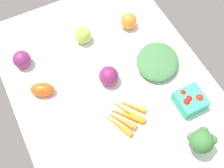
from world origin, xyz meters
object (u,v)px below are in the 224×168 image
object	(u,v)px
berry_basket	(190,100)
heirloom_tomato_orange	(129,21)
red_onion_center	(108,76)
carrot_bunch	(123,115)
roma_tomato	(42,90)
leafy_greens_clump	(158,61)
red_onion_near_basket	(22,59)
heirloom_tomato_green	(83,35)
broccoli_head	(201,140)

from	to	relation	value
berry_basket	heirloom_tomato_orange	xyz separation A→B (cm)	(-43.79, -2.80, 0.75)
heirloom_tomato_orange	red_onion_center	bearing A→B (deg)	-44.13
carrot_bunch	roma_tomato	size ratio (longest dim) A/B	1.89
heirloom_tomato_orange	leafy_greens_clump	bearing A→B (deg)	2.49
carrot_bunch	leafy_greens_clump	xyz separation A→B (cm)	(-14.12, 22.99, 1.10)
red_onion_near_basket	roma_tomato	xyz separation A→B (cm)	(16.12, 2.58, -0.97)
red_onion_near_basket	berry_basket	bearing A→B (deg)	48.17
carrot_bunch	heirloom_tomato_orange	world-z (taller)	heirloom_tomato_orange
roma_tomato	red_onion_center	world-z (taller)	red_onion_center
heirloom_tomato_green	red_onion_near_basket	xyz separation A→B (cm)	(0.22, -26.89, 0.03)
berry_basket	broccoli_head	bearing A→B (deg)	-24.51
leafy_greens_clump	red_onion_center	distance (cm)	21.73
red_onion_near_basket	broccoli_head	world-z (taller)	broccoli_head
broccoli_head	heirloom_tomato_green	bearing A→B (deg)	-164.66
heirloom_tomato_green	leafy_greens_clump	world-z (taller)	heirloom_tomato_green
heirloom_tomato_green	berry_basket	world-z (taller)	heirloom_tomato_green
leafy_greens_clump	heirloom_tomato_orange	world-z (taller)	heirloom_tomato_orange
red_onion_near_basket	roma_tomato	bearing A→B (deg)	9.09
red_onion_near_basket	red_onion_center	world-z (taller)	red_onion_center
carrot_bunch	heirloom_tomato_orange	size ratio (longest dim) A/B	2.44
red_onion_center	leafy_greens_clump	bearing A→B (deg)	84.92
heirloom_tomato_green	roma_tomato	bearing A→B (deg)	-56.10
heirloom_tomato_green	red_onion_near_basket	world-z (taller)	same
carrot_bunch	roma_tomato	distance (cm)	32.49
leafy_greens_clump	heirloom_tomato_orange	xyz separation A→B (cm)	(-23.13, -1.01, 1.26)
red_onion_near_basket	broccoli_head	distance (cm)	74.80
red_onion_center	broccoli_head	bearing A→B (deg)	23.30
carrot_bunch	red_onion_near_basket	xyz separation A→B (cm)	(-38.76, -25.84, 2.43)
heirloom_tomato_green	broccoli_head	size ratio (longest dim) A/B	0.64
heirloom_tomato_green	broccoli_head	world-z (taller)	broccoli_head
leafy_greens_clump	heirloom_tomato_green	bearing A→B (deg)	-138.57
broccoli_head	berry_basket	xyz separation A→B (cm)	(-15.39, 7.02, -4.10)
broccoli_head	heirloom_tomato_orange	bearing A→B (deg)	175.92
berry_basket	heirloom_tomato_orange	bearing A→B (deg)	-176.35
carrot_bunch	heirloom_tomato_green	xyz separation A→B (cm)	(-38.98, 1.06, 2.40)
heirloom_tomato_green	red_onion_center	xyz separation A→B (cm)	(22.94, 0.35, 0.25)
heirloom_tomato_green	berry_basket	xyz separation A→B (cm)	(45.52, 23.73, -0.80)
broccoli_head	red_onion_center	world-z (taller)	broccoli_head
heirloom_tomato_green	red_onion_center	distance (cm)	22.94
berry_basket	heirloom_tomato_orange	size ratio (longest dim) A/B	1.43
berry_basket	heirloom_tomato_orange	world-z (taller)	heirloom_tomato_orange
broccoli_head	leafy_greens_clump	bearing A→B (deg)	171.75
carrot_bunch	red_onion_center	size ratio (longest dim) A/B	2.26
roma_tomato	carrot_bunch	bearing A→B (deg)	-19.12
red_onion_near_basket	red_onion_center	xyz separation A→B (cm)	(22.72, 27.25, 0.22)
carrot_bunch	broccoli_head	distance (cm)	28.79
heirloom_tomato_green	leafy_greens_clump	bearing A→B (deg)	41.43
red_onion_near_basket	berry_basket	size ratio (longest dim) A/B	0.71
red_onion_near_basket	heirloom_tomato_orange	xyz separation A→B (cm)	(1.51, 47.82, -0.07)
carrot_bunch	berry_basket	world-z (taller)	berry_basket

